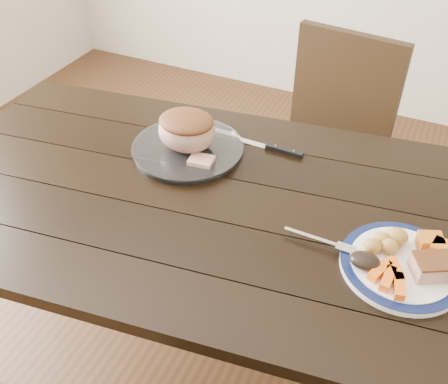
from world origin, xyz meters
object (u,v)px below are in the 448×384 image
at_px(dinner_plate, 401,266).
at_px(carving_knife, 272,148).
at_px(chair_far, 327,142).
at_px(roast_joint, 187,132).
at_px(fork, 324,242).
at_px(pork_slice, 432,267).
at_px(serving_platter, 188,150).
at_px(dining_table, 202,218).

height_order(dinner_plate, carving_knife, dinner_plate).
bearing_deg(chair_far, roast_joint, 69.49).
xyz_separation_m(roast_joint, carving_knife, (0.23, 0.12, -0.07)).
relative_size(chair_far, fork, 5.23).
bearing_deg(roast_joint, dinner_plate, -16.79).
xyz_separation_m(pork_slice, carving_knife, (-0.51, 0.33, -0.03)).
distance_m(serving_platter, fork, 0.54).
relative_size(dinner_plate, fork, 1.59).
distance_m(chair_far, pork_slice, 0.94).
xyz_separation_m(dinner_plate, serving_platter, (-0.68, 0.20, 0.00)).
relative_size(chair_far, serving_platter, 2.81).
relative_size(dinner_plate, roast_joint, 1.60).
height_order(fork, carving_knife, fork).
height_order(dining_table, fork, fork).
bearing_deg(serving_platter, fork, -23.53).
bearing_deg(chair_far, pork_slice, 126.34).
height_order(chair_far, serving_platter, chair_far).
bearing_deg(dining_table, roast_joint, 128.37).
distance_m(chair_far, dinner_plate, 0.89).
relative_size(dining_table, roast_joint, 9.65).
xyz_separation_m(dining_table, fork, (0.36, -0.05, 0.11)).
height_order(dinner_plate, fork, fork).
relative_size(serving_platter, carving_knife, 1.03).
bearing_deg(fork, roast_joint, 157.35).
xyz_separation_m(chair_far, serving_platter, (-0.31, -0.58, 0.23)).
bearing_deg(dining_table, pork_slice, -4.44).
xyz_separation_m(chair_far, pork_slice, (0.43, -0.78, 0.27)).
height_order(dining_table, serving_platter, serving_platter).
bearing_deg(carving_knife, dining_table, -107.60).
height_order(chair_far, pork_slice, chair_far).
relative_size(dinner_plate, carving_knife, 0.88).
bearing_deg(roast_joint, chair_far, 62.04).
relative_size(pork_slice, roast_joint, 0.49).
height_order(serving_platter, fork, fork).
distance_m(serving_platter, carving_knife, 0.26).
bearing_deg(serving_platter, roast_joint, 0.00).
bearing_deg(chair_far, dining_table, 83.91).
height_order(dining_table, pork_slice, pork_slice).
bearing_deg(carving_knife, roast_joint, -149.62).
height_order(serving_platter, roast_joint, roast_joint).
distance_m(dining_table, chair_far, 0.77).
distance_m(pork_slice, roast_joint, 0.77).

